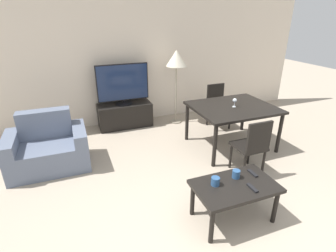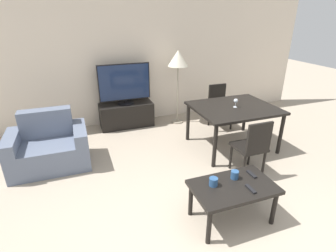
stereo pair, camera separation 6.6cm
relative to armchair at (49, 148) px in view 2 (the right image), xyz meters
The scene contains 14 objects.
wall_back 2.35m from the armchair, 40.86° to the left, with size 7.89×0.06×2.70m.
armchair is the anchor object (origin of this frame).
tv_stand 1.76m from the armchair, 38.13° to the left, with size 1.05×0.44×0.47m.
tv 1.85m from the armchair, 38.06° to the left, with size 0.99×0.32×0.78m.
coffee_table 2.72m from the armchair, 44.81° to the right, with size 0.90×0.54×0.45m.
dining_table 2.94m from the armchair, ahead, with size 1.32×1.09×0.72m.
dining_chair_near 2.94m from the armchair, 25.26° to the right, with size 0.40×0.40×0.85m.
dining_chair_far 3.15m from the armchair, ahead, with size 0.40×0.40×0.85m.
floor_lamp 2.77m from the armchair, 20.74° to the left, with size 0.40×0.40×1.48m.
remote_primary 2.90m from the armchair, 44.81° to the right, with size 0.04×0.15×0.02m.
remote_secondary 2.88m from the armchair, 39.21° to the right, with size 0.04×0.15×0.02m.
cup_white_near 2.53m from the armchair, 46.88° to the right, with size 0.09×0.09×0.09m.
cup_colored_far 2.71m from the armchair, 42.00° to the right, with size 0.09×0.09×0.09m.
wine_glass_left 2.97m from the armchair, ahead, with size 0.07×0.07×0.15m.
Camera 2 is at (-1.10, -1.25, 2.15)m, focal length 28.00 mm.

